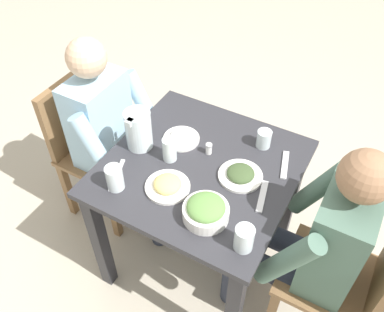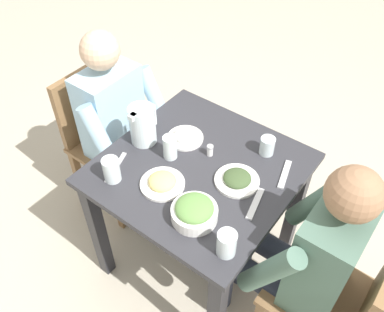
{
  "view_description": "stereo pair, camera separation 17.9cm",
  "coord_description": "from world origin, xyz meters",
  "px_view_note": "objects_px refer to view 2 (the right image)",
  "views": [
    {
      "loc": [
        -1.11,
        -0.58,
        2.07
      ],
      "look_at": [
        0.02,
        0.05,
        0.77
      ],
      "focal_mm": 38.43,
      "sensor_mm": 36.0,
      "label": 1
    },
    {
      "loc": [
        -1.01,
        -0.73,
        2.07
      ],
      "look_at": [
        0.02,
        0.05,
        0.77
      ],
      "focal_mm": 38.43,
      "sensor_mm": 36.0,
      "label": 2
    }
  ],
  "objects_px": {
    "water_glass_near_right": "(267,146)",
    "chair_far": "(102,133)",
    "diner_near": "(302,253)",
    "plate_yoghurt": "(185,136)",
    "water_glass_far_left": "(111,170)",
    "plate_dolmas": "(237,179)",
    "salad_bowl": "(194,211)",
    "diner_far": "(125,128)",
    "water_glass_near_left": "(170,147)",
    "plate_fries": "(162,182)",
    "chair_near": "(341,299)",
    "water_glass_center": "(227,243)",
    "salt_shaker": "(210,150)",
    "dining_table": "(199,187)",
    "water_pitcher": "(143,125)"
  },
  "relations": [
    {
      "from": "diner_near",
      "to": "plate_fries",
      "type": "xyz_separation_m",
      "value": [
        -0.14,
        0.6,
        0.14
      ]
    },
    {
      "from": "plate_yoghurt",
      "to": "water_glass_near_left",
      "type": "relative_size",
      "value": 1.49
    },
    {
      "from": "plate_dolmas",
      "to": "salad_bowl",
      "type": "bearing_deg",
      "value": 173.16
    },
    {
      "from": "plate_fries",
      "to": "water_glass_near_left",
      "type": "height_order",
      "value": "water_glass_near_left"
    },
    {
      "from": "chair_near",
      "to": "salad_bowl",
      "type": "distance_m",
      "value": 0.7
    },
    {
      "from": "chair_near",
      "to": "chair_far",
      "type": "bearing_deg",
      "value": 85.38
    },
    {
      "from": "dining_table",
      "to": "water_pitcher",
      "type": "xyz_separation_m",
      "value": [
        -0.02,
        0.31,
        0.24
      ]
    },
    {
      "from": "diner_far",
      "to": "plate_dolmas",
      "type": "xyz_separation_m",
      "value": [
        -0.05,
        -0.72,
        0.13
      ]
    },
    {
      "from": "chair_near",
      "to": "plate_dolmas",
      "type": "relative_size",
      "value": 4.52
    },
    {
      "from": "plate_yoghurt",
      "to": "water_glass_far_left",
      "type": "xyz_separation_m",
      "value": [
        -0.38,
        0.09,
        0.04
      ]
    },
    {
      "from": "dining_table",
      "to": "plate_fries",
      "type": "height_order",
      "value": "plate_fries"
    },
    {
      "from": "water_glass_near_right",
      "to": "salad_bowl",
      "type": "bearing_deg",
      "value": 175.16
    },
    {
      "from": "plate_fries",
      "to": "water_glass_near_right",
      "type": "distance_m",
      "value": 0.5
    },
    {
      "from": "chair_far",
      "to": "salad_bowl",
      "type": "bearing_deg",
      "value": -109.16
    },
    {
      "from": "salad_bowl",
      "to": "diner_far",
      "type": "bearing_deg",
      "value": 65.78
    },
    {
      "from": "chair_near",
      "to": "water_pitcher",
      "type": "relative_size",
      "value": 4.58
    },
    {
      "from": "chair_far",
      "to": "water_glass_center",
      "type": "height_order",
      "value": "chair_far"
    },
    {
      "from": "water_glass_center",
      "to": "plate_fries",
      "type": "bearing_deg",
      "value": 74.77
    },
    {
      "from": "diner_near",
      "to": "water_glass_center",
      "type": "xyz_separation_m",
      "value": [
        -0.24,
        0.21,
        0.17
      ]
    },
    {
      "from": "water_glass_near_right",
      "to": "salt_shaker",
      "type": "relative_size",
      "value": 1.58
    },
    {
      "from": "chair_far",
      "to": "diner_near",
      "type": "bearing_deg",
      "value": -95.35
    },
    {
      "from": "water_glass_near_left",
      "to": "diner_near",
      "type": "bearing_deg",
      "value": -91.45
    },
    {
      "from": "chair_near",
      "to": "water_pitcher",
      "type": "bearing_deg",
      "value": 88.57
    },
    {
      "from": "chair_near",
      "to": "salt_shaker",
      "type": "distance_m",
      "value": 0.82
    },
    {
      "from": "chair_far",
      "to": "plate_dolmas",
      "type": "distance_m",
      "value": 0.97
    },
    {
      "from": "diner_near",
      "to": "salt_shaker",
      "type": "distance_m",
      "value": 0.58
    },
    {
      "from": "water_glass_near_right",
      "to": "chair_far",
      "type": "bearing_deg",
      "value": 100.78
    },
    {
      "from": "plate_fries",
      "to": "water_glass_near_right",
      "type": "relative_size",
      "value": 2.23
    },
    {
      "from": "dining_table",
      "to": "chair_far",
      "type": "xyz_separation_m",
      "value": [
        0.08,
        0.75,
        -0.12
      ]
    },
    {
      "from": "plate_fries",
      "to": "plate_yoghurt",
      "type": "relative_size",
      "value": 1.12
    },
    {
      "from": "chair_near",
      "to": "salt_shaker",
      "type": "relative_size",
      "value": 16.1
    },
    {
      "from": "chair_near",
      "to": "salad_bowl",
      "type": "bearing_deg",
      "value": 107.67
    },
    {
      "from": "diner_far",
      "to": "water_glass_near_left",
      "type": "bearing_deg",
      "value": -104.46
    },
    {
      "from": "plate_fries",
      "to": "water_glass_near_right",
      "type": "xyz_separation_m",
      "value": [
        0.44,
        -0.25,
        0.03
      ]
    },
    {
      "from": "plate_dolmas",
      "to": "water_pitcher",
      "type": "bearing_deg",
      "value": 95.03
    },
    {
      "from": "water_glass_far_left",
      "to": "chair_near",
      "type": "bearing_deg",
      "value": -76.71
    },
    {
      "from": "diner_far",
      "to": "water_pitcher",
      "type": "bearing_deg",
      "value": -111.91
    },
    {
      "from": "water_glass_far_left",
      "to": "water_glass_near_left",
      "type": "relative_size",
      "value": 0.98
    },
    {
      "from": "chair_near",
      "to": "plate_dolmas",
      "type": "bearing_deg",
      "value": 83.04
    },
    {
      "from": "water_glass_far_left",
      "to": "water_glass_center",
      "type": "distance_m",
      "value": 0.58
    },
    {
      "from": "chair_far",
      "to": "water_glass_near_left",
      "type": "xyz_separation_m",
      "value": [
        -0.1,
        -0.6,
        0.32
      ]
    },
    {
      "from": "water_pitcher",
      "to": "plate_yoghurt",
      "type": "distance_m",
      "value": 0.21
    },
    {
      "from": "diner_near",
      "to": "plate_yoghurt",
      "type": "distance_m",
      "value": 0.73
    },
    {
      "from": "chair_far",
      "to": "plate_yoghurt",
      "type": "bearing_deg",
      "value": -87.31
    },
    {
      "from": "chair_far",
      "to": "salad_bowl",
      "type": "relative_size",
      "value": 4.72
    },
    {
      "from": "water_pitcher",
      "to": "water_glass_near_left",
      "type": "height_order",
      "value": "water_pitcher"
    },
    {
      "from": "plate_yoghurt",
      "to": "diner_far",
      "type": "bearing_deg",
      "value": 94.12
    },
    {
      "from": "water_glass_near_right",
      "to": "salt_shaker",
      "type": "distance_m",
      "value": 0.26
    },
    {
      "from": "water_pitcher",
      "to": "water_glass_near_right",
      "type": "height_order",
      "value": "water_pitcher"
    },
    {
      "from": "plate_yoghurt",
      "to": "chair_far",
      "type": "bearing_deg",
      "value": 92.69
    }
  ]
}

